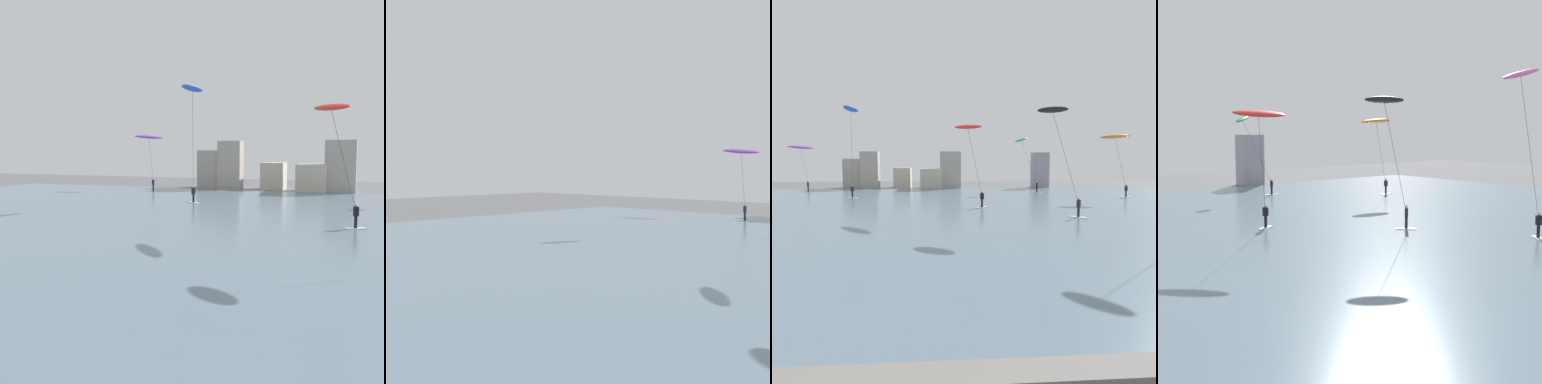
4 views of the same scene
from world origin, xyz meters
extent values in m
cube|color=silver|center=(-19.05, 51.17, 0.13)|extent=(1.45, 0.63, 0.06)
cylinder|color=#191E33|center=(-19.05, 51.17, 0.55)|extent=(0.20, 0.20, 0.78)
cube|color=#191E33|center=(-19.05, 51.17, 1.24)|extent=(0.26, 0.37, 0.60)
sphere|color=tan|center=(-19.05, 51.17, 1.65)|extent=(0.20, 0.20, 0.20)
cylinder|color=#333333|center=(-19.99, 52.49, 3.93)|extent=(1.89, 2.66, 5.49)
ellipsoid|color=purple|center=(-20.92, 53.80, 6.82)|extent=(3.96, 1.67, 0.82)
camera|label=1|loc=(5.06, 1.36, 5.14)|focal=42.42mm
camera|label=2|loc=(6.49, 1.73, 5.24)|focal=52.84mm
camera|label=3|loc=(0.56, -0.92, 4.56)|focal=31.95mm
camera|label=4|loc=(-12.97, 1.77, 6.63)|focal=48.31mm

